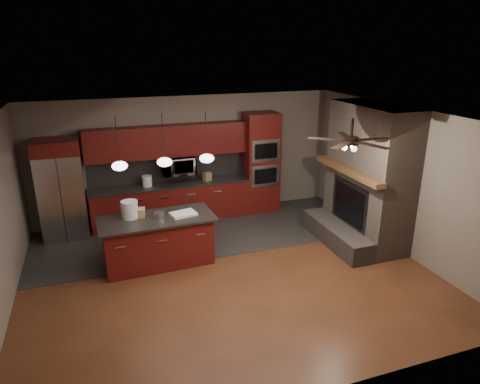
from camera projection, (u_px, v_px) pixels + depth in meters
name	position (u px, v px, depth m)	size (l,w,h in m)	color
ground	(228.00, 273.00, 7.66)	(7.00, 7.00, 0.00)	brown
ceiling	(226.00, 117.00, 6.73)	(7.00, 6.00, 0.02)	white
back_wall	(188.00, 157.00, 9.87)	(7.00, 0.02, 2.80)	gray
right_wall	(399.00, 179.00, 8.29)	(0.02, 6.00, 2.80)	gray
slate_tile_patch	(203.00, 233.00, 9.26)	(7.00, 2.40, 0.01)	#2C2A27
fireplace_column	(366.00, 181.00, 8.53)	(1.30, 2.10, 2.80)	brown
back_cabinetry	(171.00, 183.00, 9.66)	(3.59, 0.64, 2.20)	#591510
oven_tower	(261.00, 163.00, 10.19)	(0.80, 0.63, 2.38)	#591510
microwave	(178.00, 165.00, 9.59)	(0.73, 0.41, 0.50)	silver
refrigerator	(61.00, 189.00, 8.79)	(0.90, 0.75, 2.09)	silver
kitchen_island	(158.00, 241.00, 7.85)	(2.10, 1.01, 0.92)	#591510
white_bucket	(130.00, 210.00, 7.65)	(0.30, 0.30, 0.32)	silver
paint_can	(159.00, 215.00, 7.66)	(0.17, 0.17, 0.11)	#AFAFB4
paint_tray	(183.00, 214.00, 7.82)	(0.45, 0.32, 0.05)	white
cardboard_box	(138.00, 213.00, 7.72)	(0.25, 0.18, 0.16)	#A98157
counter_bucket	(147.00, 181.00, 9.42)	(0.21, 0.21, 0.24)	silver
counter_box	(207.00, 177.00, 9.80)	(0.17, 0.13, 0.19)	#9A764F
pendant_left	(120.00, 166.00, 7.12)	(0.26, 0.26, 0.92)	black
pendant_center	(165.00, 162.00, 7.35)	(0.26, 0.26, 0.92)	black
pendant_right	(207.00, 158.00, 7.59)	(0.26, 0.26, 0.92)	black
ceiling_fan	(351.00, 140.00, 6.70)	(1.27, 1.33, 0.41)	black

